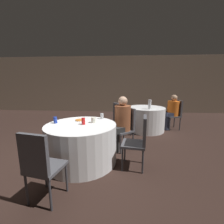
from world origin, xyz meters
The scene contains 17 objects.
ground_plane centered at (0.00, 0.00, 0.00)m, with size 16.00×16.00×0.00m, color black.
wall_back centered at (0.00, 5.01, 1.40)m, with size 16.00×0.06×2.80m.
table_near centered at (0.19, -0.11, 0.37)m, with size 1.31×1.31×0.74m.
table_far centered at (1.69, 1.96, 0.37)m, with size 1.16×1.16×0.74m.
chair_near_east centered at (1.25, -0.25, 0.56)m, with size 0.45×0.45×0.94m.
chair_near_northeast centered at (1.03, 0.55, 0.56)m, with size 0.56×0.56×0.94m.
chair_near_south centered at (-0.02, -1.16, 0.56)m, with size 0.47×0.47×0.94m.
chair_far_southwest centered at (0.88, 1.37, 0.56)m, with size 0.56×0.56×0.94m.
chair_far_east centered at (2.66, 2.15, 0.56)m, with size 0.47×0.47×0.94m.
person_floral_shirt centered at (0.91, 0.45, 0.62)m, with size 0.49×0.48×1.21m.
person_orange_shirt centered at (2.50, 2.12, 0.58)m, with size 0.52×0.41×1.12m.
pizza_plate_near centered at (0.09, 0.17, 0.75)m, with size 0.21×0.21×0.02m.
soda_can_blue centered at (-0.32, -0.06, 0.80)m, with size 0.07×0.07×0.12m.
soda_can_red centered at (0.24, -0.11, 0.80)m, with size 0.07×0.07×0.12m.
soda_can_silver centered at (0.52, 0.34, 0.80)m, with size 0.07×0.07×0.12m.
cup_near centered at (0.40, 0.03, 0.79)m, with size 0.09×0.09×0.10m.
bottle_far centered at (1.73, 1.64, 0.88)m, with size 0.09×0.09×0.28m.
Camera 1 is at (0.97, -2.73, 1.50)m, focal length 24.00 mm.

